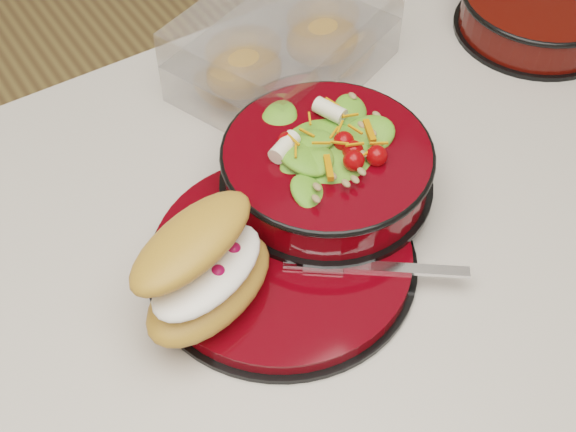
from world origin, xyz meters
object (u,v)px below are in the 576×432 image
island_counter (362,405)px  dinner_plate (283,258)px  pastry_box (284,45)px  fork (380,267)px  croissant (204,268)px  extra_bowl (539,10)px  salad_bowl (327,161)px

island_counter → dinner_plate: size_ratio=4.69×
pastry_box → fork: bearing=-127.2°
croissant → dinner_plate: bearing=-16.1°
dinner_plate → croissant: size_ratio=1.64×
croissant → fork: croissant is taller
croissant → pastry_box: (0.24, 0.25, -0.02)m
island_counter → pastry_box: (0.02, 0.24, 0.49)m
dinner_plate → extra_bowl: 0.49m
island_counter → extra_bowl: bearing=22.7°
pastry_box → island_counter: bearing=-115.4°
dinner_plate → pastry_box: 0.29m
dinner_plate → salad_bowl: 0.11m
island_counter → croissant: croissant is taller
salad_bowl → extra_bowl: 0.40m
dinner_plate → pastry_box: pastry_box is taller
fork → croissant: bearing=105.2°
fork → extra_bowl: extra_bowl is taller
dinner_plate → fork: 0.09m
salad_bowl → fork: bearing=-98.8°
island_counter → pastry_box: 0.55m
salad_bowl → extra_bowl: bearing=13.5°
island_counter → croissant: bearing=-177.8°
salad_bowl → croissant: (-0.17, -0.06, 0.01)m
island_counter → croissant: size_ratio=7.67×
dinner_plate → fork: size_ratio=1.96×
salad_bowl → croissant: size_ratio=1.36×
dinner_plate → extra_bowl: size_ratio=1.28×
fork → salad_bowl: bearing=28.2°
croissant → salad_bowl: bearing=-2.0°
island_counter → extra_bowl: extra_bowl is taller
croissant → fork: (0.15, -0.06, -0.04)m
island_counter → fork: fork is taller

